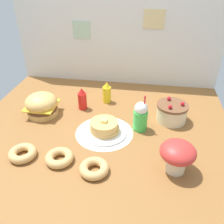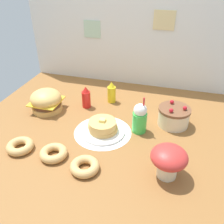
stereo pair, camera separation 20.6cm
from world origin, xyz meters
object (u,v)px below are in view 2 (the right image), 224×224
(burger, at_px, (46,101))
(cream_soda_cup, at_px, (140,118))
(donut_vanilla, at_px, (85,166))
(layer_cake, at_px, (174,116))
(donut_chocolate, at_px, (54,153))
(ketchup_bottle, at_px, (86,98))
(mushroom_stool, at_px, (169,159))
(donut_pink_glaze, at_px, (20,146))
(mustard_bottle, at_px, (112,93))
(pancake_stack, at_px, (103,127))

(burger, distance_m, cream_soda_cup, 0.92)
(burger, relative_size, donut_vanilla, 1.43)
(layer_cake, relative_size, donut_chocolate, 1.34)
(ketchup_bottle, distance_m, mushroom_stool, 1.09)
(mushroom_stool, bearing_deg, donut_pink_glaze, -177.95)
(layer_cake, xyz_separation_m, mustard_bottle, (-0.63, 0.24, 0.02))
(burger, distance_m, mushroom_stool, 1.30)
(cream_soda_cup, xyz_separation_m, donut_chocolate, (-0.55, -0.48, -0.10))
(pancake_stack, bearing_deg, donut_vanilla, -88.47)
(ketchup_bottle, bearing_deg, cream_soda_cup, -23.92)
(cream_soda_cup, bearing_deg, mushroom_stool, -58.76)
(mustard_bottle, bearing_deg, burger, -149.81)
(mustard_bottle, xyz_separation_m, donut_chocolate, (-0.19, -0.90, -0.07))
(mushroom_stool, bearing_deg, cream_soda_cup, 121.24)
(donut_chocolate, distance_m, donut_vanilla, 0.28)
(pancake_stack, xyz_separation_m, donut_vanilla, (0.01, -0.44, -0.02))
(burger, height_order, ketchup_bottle, ketchup_bottle)
(layer_cake, xyz_separation_m, ketchup_bottle, (-0.84, 0.08, 0.02))
(pancake_stack, bearing_deg, burger, 162.38)
(pancake_stack, relative_size, mustard_bottle, 1.70)
(donut_vanilla, distance_m, mushroom_stool, 0.57)
(mushroom_stool, bearing_deg, ketchup_bottle, 140.31)
(pancake_stack, height_order, cream_soda_cup, cream_soda_cup)
(cream_soda_cup, height_order, donut_pink_glaze, cream_soda_cup)
(layer_cake, xyz_separation_m, donut_vanilla, (-0.55, -0.72, -0.05))
(donut_chocolate, height_order, donut_vanilla, same)
(pancake_stack, height_order, mushroom_stool, mushroom_stool)
(cream_soda_cup, xyz_separation_m, donut_vanilla, (-0.28, -0.55, -0.10))
(cream_soda_cup, distance_m, donut_pink_glaze, 0.96)
(pancake_stack, distance_m, mushroom_stool, 0.66)
(donut_chocolate, bearing_deg, mushroom_stool, 2.88)
(layer_cake, relative_size, donut_pink_glaze, 1.34)
(donut_chocolate, xyz_separation_m, mushroom_stool, (0.81, 0.04, 0.11))
(cream_soda_cup, distance_m, mushroom_stool, 0.52)
(pancake_stack, bearing_deg, donut_pink_glaze, -144.83)
(cream_soda_cup, height_order, mushroom_stool, cream_soda_cup)
(burger, bearing_deg, donut_chocolate, -57.63)
(pancake_stack, height_order, ketchup_bottle, ketchup_bottle)
(ketchup_bottle, xyz_separation_m, mustard_bottle, (0.21, 0.17, 0.00))
(ketchup_bottle, bearing_deg, donut_chocolate, -88.21)
(burger, bearing_deg, donut_pink_glaze, -81.59)
(layer_cake, distance_m, donut_pink_glaze, 1.28)
(pancake_stack, distance_m, cream_soda_cup, 0.32)
(mustard_bottle, bearing_deg, donut_pink_glaze, -117.47)
(mustard_bottle, bearing_deg, layer_cake, -21.02)
(burger, relative_size, mushroom_stool, 1.21)
(cream_soda_cup, bearing_deg, mustard_bottle, 130.74)
(donut_vanilla, relative_size, mushroom_stool, 0.85)
(donut_chocolate, bearing_deg, ketchup_bottle, 91.79)
(pancake_stack, xyz_separation_m, donut_pink_glaze, (-0.54, -0.38, -0.02))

